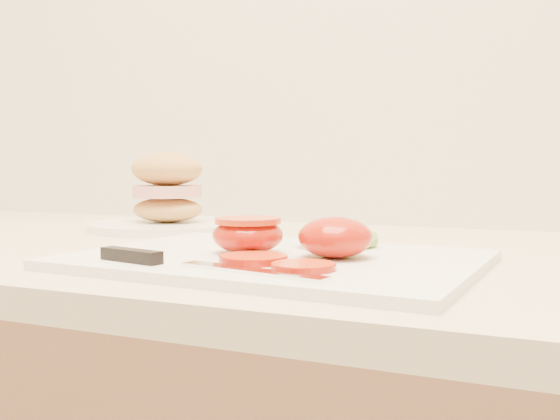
% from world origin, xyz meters
% --- Properties ---
extents(cutting_board, '(0.41, 0.31, 0.01)m').
position_xyz_m(cutting_board, '(-0.40, 1.54, 0.94)').
color(cutting_board, white).
rests_on(cutting_board, counter).
extents(tomato_half_dome, '(0.07, 0.07, 0.04)m').
position_xyz_m(tomato_half_dome, '(-0.34, 1.55, 0.96)').
color(tomato_half_dome, '#B5200E').
rests_on(tomato_half_dome, cutting_board).
extents(tomato_half_cut, '(0.07, 0.07, 0.04)m').
position_xyz_m(tomato_half_cut, '(-0.43, 1.54, 0.96)').
color(tomato_half_cut, '#B5200E').
rests_on(tomato_half_cut, cutting_board).
extents(tomato_slice_0, '(0.06, 0.06, 0.01)m').
position_xyz_m(tomato_slice_0, '(-0.40, 1.49, 0.94)').
color(tomato_slice_0, '#D34214').
rests_on(tomato_slice_0, cutting_board).
extents(tomato_slice_1, '(0.06, 0.06, 0.01)m').
position_xyz_m(tomato_slice_1, '(-0.34, 1.47, 0.94)').
color(tomato_slice_1, '#D34214').
rests_on(tomato_slice_1, cutting_board).
extents(lettuce_leaf_0, '(0.12, 0.12, 0.02)m').
position_xyz_m(lettuce_leaf_0, '(-0.36, 1.63, 0.95)').
color(lettuce_leaf_0, '#78BF32').
rests_on(lettuce_leaf_0, cutting_board).
extents(knife, '(0.24, 0.05, 0.01)m').
position_xyz_m(knife, '(-0.45, 1.44, 0.94)').
color(knife, silver).
rests_on(knife, cutting_board).
extents(sandwich_plate, '(0.25, 0.25, 0.12)m').
position_xyz_m(sandwich_plate, '(-0.70, 1.80, 0.97)').
color(sandwich_plate, white).
rests_on(sandwich_plate, counter).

